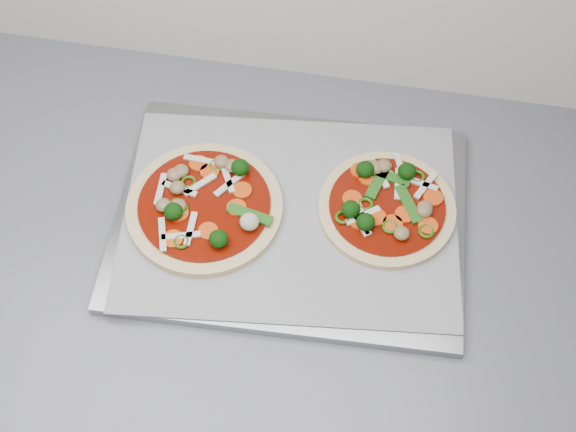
# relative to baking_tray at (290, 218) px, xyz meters

# --- Properties ---
(baking_tray) EXTENTS (0.45, 0.35, 0.01)m
(baking_tray) POSITION_rel_baking_tray_xyz_m (0.00, 0.00, 0.00)
(baking_tray) COLOR gray
(baking_tray) RESTS_ON countertop
(parchment) EXTENTS (0.45, 0.35, 0.00)m
(parchment) POSITION_rel_baking_tray_xyz_m (0.00, 0.00, 0.01)
(parchment) COLOR gray
(parchment) RESTS_ON baking_tray
(pizza_left) EXTENTS (0.21, 0.21, 0.03)m
(pizza_left) POSITION_rel_baking_tray_xyz_m (-0.11, -0.01, 0.02)
(pizza_left) COLOR #F1CE89
(pizza_left) RESTS_ON parchment
(pizza_right) EXTENTS (0.22, 0.22, 0.03)m
(pizza_right) POSITION_rel_baking_tray_xyz_m (0.12, 0.03, 0.02)
(pizza_right) COLOR #F1CE89
(pizza_right) RESTS_ON parchment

